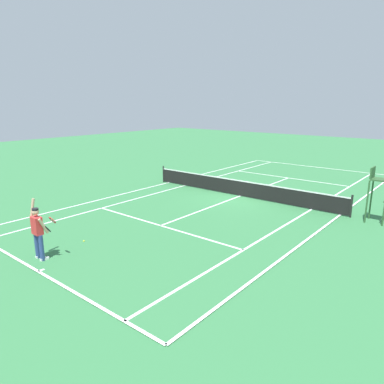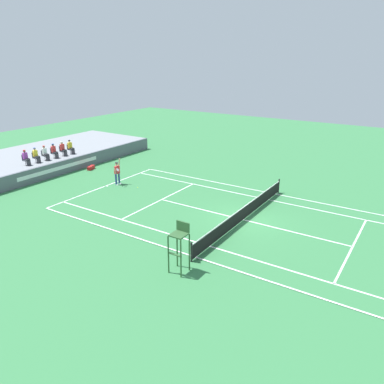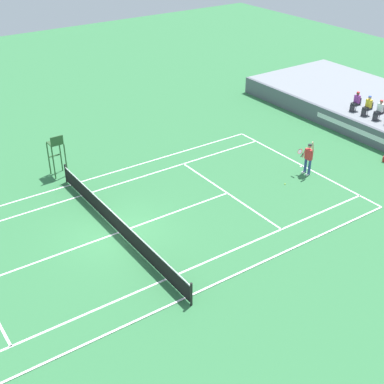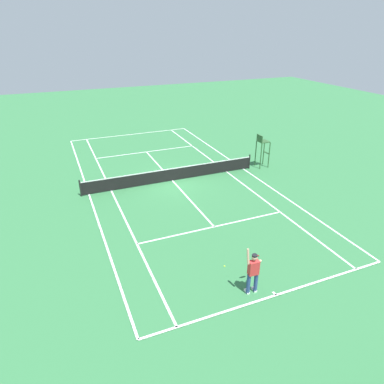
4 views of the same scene
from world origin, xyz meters
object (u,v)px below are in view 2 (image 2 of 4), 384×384
object	(u,v)px
equipment_bag	(91,168)
spectator_seated_4	(63,149)
tennis_ball	(138,187)
spectator_seated_2	(45,153)
spectator_seated_0	(26,158)
spectator_seated_3	(54,151)
spectator_seated_1	(36,156)
umpire_chair	(180,241)
spectator_seated_5	(71,147)
tennis_player	(117,173)

from	to	relation	value
equipment_bag	spectator_seated_4	bearing A→B (deg)	115.89
tennis_ball	equipment_bag	distance (m)	7.02
spectator_seated_2	tennis_ball	bearing A→B (deg)	-81.49
spectator_seated_0	spectator_seated_3	world-z (taller)	same
spectator_seated_1	umpire_chair	xyz separation A→B (m)	(-5.71, -18.58, -0.24)
spectator_seated_0	spectator_seated_5	xyz separation A→B (m)	(4.54, 0.00, 0.00)
tennis_ball	umpire_chair	bearing A→B (deg)	-129.86
spectator_seated_5	tennis_ball	bearing A→B (deg)	-98.49
tennis_player	equipment_bag	distance (m)	5.39
spectator_seated_1	tennis_player	world-z (taller)	spectator_seated_1
spectator_seated_1	spectator_seated_3	bearing A→B (deg)	0.00
tennis_player	tennis_ball	world-z (taller)	tennis_player
spectator_seated_5	equipment_bag	size ratio (longest dim) A/B	1.32
tennis_ball	spectator_seated_1	bearing A→B (deg)	103.96
tennis_player	equipment_bag	world-z (taller)	tennis_player
spectator_seated_5	tennis_player	world-z (taller)	spectator_seated_5
spectator_seated_4	spectator_seated_5	distance (m)	0.85
tennis_ball	spectator_seated_0	bearing A→B (deg)	109.42
spectator_seated_0	spectator_seated_4	world-z (taller)	same
spectator_seated_5	spectator_seated_3	bearing A→B (deg)	180.00
spectator_seated_0	umpire_chair	size ratio (longest dim) A/B	0.52
spectator_seated_2	spectator_seated_5	xyz separation A→B (m)	(2.71, 0.00, 0.00)
tennis_ball	spectator_seated_3	bearing A→B (deg)	92.77
equipment_bag	spectator_seated_5	bearing A→B (deg)	95.68
spectator_seated_0	tennis_player	bearing A→B (deg)	-67.70
umpire_chair	spectator_seated_2	bearing A→B (deg)	70.44
spectator_seated_0	tennis_ball	size ratio (longest dim) A/B	18.60
spectator_seated_2	spectator_seated_0	bearing A→B (deg)	180.00
spectator_seated_3	tennis_ball	xyz separation A→B (m)	(0.44, -9.05, -1.76)
spectator_seated_0	spectator_seated_5	size ratio (longest dim) A/B	1.00
spectator_seated_2	spectator_seated_4	xyz separation A→B (m)	(1.85, 0.00, 0.00)
spectator_seated_5	tennis_player	distance (m)	7.44
spectator_seated_2	tennis_player	distance (m)	7.35
spectator_seated_4	spectator_seated_2	bearing A→B (deg)	180.00
tennis_player	spectator_seated_0	bearing A→B (deg)	112.30
spectator_seated_5	equipment_bag	xyz separation A→B (m)	(0.22, -2.21, -1.64)
tennis_player	umpire_chair	size ratio (longest dim) A/B	0.85
spectator_seated_3	spectator_seated_5	world-z (taller)	same
tennis_player	tennis_ball	distance (m)	2.08
spectator_seated_1	spectator_seated_2	bearing A→B (deg)	0.00
spectator_seated_1	spectator_seated_4	distance (m)	2.75
spectator_seated_0	spectator_seated_5	bearing A→B (deg)	0.00
spectator_seated_3	equipment_bag	world-z (taller)	spectator_seated_3
spectator_seated_3	equipment_bag	bearing A→B (deg)	-47.72
tennis_player	tennis_ball	bearing A→B (deg)	-82.85
spectator_seated_1	spectator_seated_5	size ratio (longest dim) A/B	1.00
umpire_chair	equipment_bag	world-z (taller)	umpire_chair
spectator_seated_5	tennis_ball	size ratio (longest dim) A/B	18.60
spectator_seated_1	tennis_ball	world-z (taller)	spectator_seated_1
spectator_seated_0	spectator_seated_2	size ratio (longest dim) A/B	1.00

